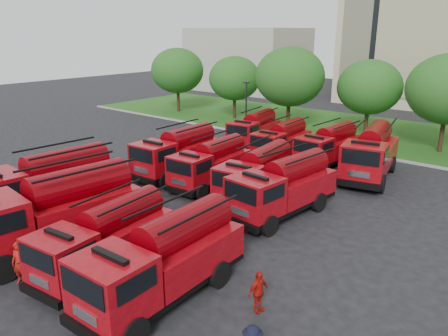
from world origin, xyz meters
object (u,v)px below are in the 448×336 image
(firefighter_4, at_px, (110,204))
(fire_truck_3, at_px, (164,259))
(fire_truck_11, at_px, (371,153))
(firefighter_5, at_px, (244,231))
(fire_truck_5, at_px, (211,163))
(firefighter_2, at_px, (258,311))
(fire_truck_7, at_px, (284,187))
(fire_truck_10, at_px, (329,146))
(fire_truck_0, at_px, (47,185))
(fire_truck_9, at_px, (282,141))
(fire_truck_2, at_px, (106,238))
(firefighter_0, at_px, (23,283))
(fire_truck_6, at_px, (258,174))
(fire_truck_1, at_px, (55,211))
(fire_truck_8, at_px, (254,129))
(fire_truck_4, at_px, (178,152))

(firefighter_4, bearing_deg, fire_truck_3, -168.10)
(fire_truck_11, distance_m, firefighter_5, 12.45)
(fire_truck_5, bearing_deg, firefighter_2, -45.64)
(fire_truck_11, bearing_deg, firefighter_4, -135.56)
(fire_truck_3, bearing_deg, fire_truck_7, 92.40)
(fire_truck_10, height_order, fire_truck_11, fire_truck_11)
(fire_truck_0, relative_size, fire_truck_9, 1.21)
(fire_truck_2, height_order, firefighter_0, fire_truck_2)
(fire_truck_6, bearing_deg, fire_truck_9, 106.68)
(fire_truck_1, height_order, fire_truck_6, fire_truck_1)
(firefighter_0, bearing_deg, fire_truck_9, 63.46)
(fire_truck_10, bearing_deg, fire_truck_3, -77.94)
(fire_truck_10, bearing_deg, fire_truck_6, -87.62)
(fire_truck_10, distance_m, fire_truck_11, 3.56)
(fire_truck_10, distance_m, firefighter_4, 16.41)
(fire_truck_6, relative_size, fire_truck_8, 1.05)
(fire_truck_0, relative_size, fire_truck_2, 1.18)
(fire_truck_5, distance_m, fire_truck_9, 8.13)
(fire_truck_1, distance_m, fire_truck_10, 20.16)
(fire_truck_6, relative_size, fire_truck_11, 0.88)
(fire_truck_1, xyz_separation_m, fire_truck_10, (3.58, 19.84, -0.34))
(fire_truck_3, bearing_deg, fire_truck_6, 104.59)
(fire_truck_4, distance_m, fire_truck_5, 3.23)
(firefighter_0, bearing_deg, fire_truck_0, 110.71)
(fire_truck_8, bearing_deg, fire_truck_6, -61.88)
(fire_truck_7, bearing_deg, firefighter_0, -103.76)
(fire_truck_7, relative_size, fire_truck_9, 1.12)
(fire_truck_3, xyz_separation_m, fire_truck_11, (0.30, 18.66, 0.11))
(fire_truck_5, relative_size, fire_truck_6, 0.94)
(fire_truck_1, xyz_separation_m, fire_truck_7, (5.93, 9.90, -0.22))
(fire_truck_10, relative_size, firefighter_2, 4.19)
(fire_truck_6, relative_size, fire_truck_9, 1.08)
(fire_truck_5, xyz_separation_m, fire_truck_6, (3.74, -0.07, 0.07))
(fire_truck_4, distance_m, firefighter_2, 16.31)
(fire_truck_9, distance_m, firefighter_4, 14.69)
(fire_truck_9, bearing_deg, firefighter_5, -69.30)
(fire_truck_7, xyz_separation_m, fire_truck_8, (-9.95, 11.06, -0.15))
(fire_truck_0, distance_m, fire_truck_2, 7.37)
(firefighter_2, bearing_deg, fire_truck_9, 38.92)
(fire_truck_8, bearing_deg, fire_truck_4, -95.39)
(firefighter_2, height_order, firefighter_5, firefighter_2)
(fire_truck_2, xyz_separation_m, firefighter_2, (6.50, 1.72, -1.48))
(fire_truck_1, height_order, firefighter_0, fire_truck_1)
(firefighter_2, relative_size, firefighter_4, 1.01)
(fire_truck_0, bearing_deg, firefighter_0, -34.96)
(fire_truck_0, distance_m, fire_truck_4, 9.46)
(fire_truck_5, distance_m, fire_truck_10, 9.64)
(fire_truck_2, height_order, fire_truck_7, fire_truck_7)
(fire_truck_8, distance_m, firefighter_0, 24.23)
(fire_truck_2, relative_size, fire_truck_3, 0.92)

